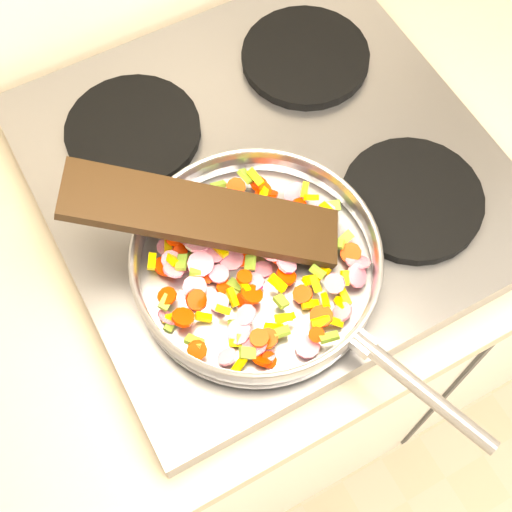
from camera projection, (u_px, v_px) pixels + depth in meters
cooktop at (269, 175)px, 1.00m from camera, size 0.60×0.60×0.04m
grate_fl at (226, 292)px, 0.89m from camera, size 0.19×0.19×0.02m
grate_fr at (412, 199)px, 0.95m from camera, size 0.19×0.19×0.02m
grate_bl at (133, 131)px, 1.00m from camera, size 0.19×0.19×0.02m
grate_br at (305, 57)px, 1.06m from camera, size 0.19×0.19×0.02m
saute_pan at (258, 263)px, 0.87m from camera, size 0.34×0.49×0.05m
vegetable_heap at (249, 261)px, 0.88m from camera, size 0.28×0.29×0.05m
wooden_spatula at (204, 215)px, 0.85m from camera, size 0.32×0.24×0.11m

